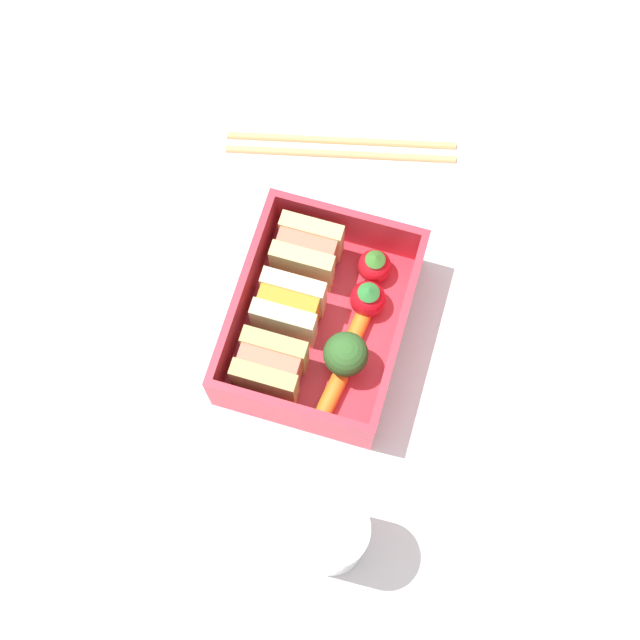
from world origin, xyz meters
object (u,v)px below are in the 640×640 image
Objects in this scene: sandwich_center_left at (289,308)px; sandwich_center at (307,252)px; broccoli_floret at (346,355)px; chopstick_pair at (341,146)px; strawberry_far_left at (368,298)px; sandwich_left at (270,366)px; strawberry_left at (374,266)px; carrot_stick_far_left at (329,401)px; carrot_stick_left at (355,335)px; drinking_glass at (331,535)px.

sandwich_center is at bearing 0.00° from sandwich_center_left.
broccoli_floret is 20.46cm from chopstick_pair.
strawberry_far_left is (2.78, -5.66, -0.78)cm from sandwich_center_left.
sandwich_center_left is at bearing 0.00° from sandwich_left.
sandwich_left reaches higher than strawberry_left.
broccoli_floret reaches higher than chopstick_pair.
strawberry_far_left is 0.17× the size of chopstick_pair.
carrot_stick_far_left is 23.28cm from chopstick_pair.
sandwich_left is at bearing -178.83° from chopstick_pair.
chopstick_pair is (22.59, 5.38, -1.52)cm from carrot_stick_far_left.
carrot_stick_far_left is 0.22× the size of chopstick_pair.
sandwich_center_left is 17.00cm from chopstick_pair.
broccoli_floret is at bearing 176.70° from carrot_stick_left.
sandwich_center_left is at bearing 26.81° from drinking_glass.
strawberry_left is (5.84, 0.03, 0.81)cm from carrot_stick_left.
sandwich_left is 21.87cm from chopstick_pair.
chopstick_pair is at bearing 23.68° from strawberry_far_left.
sandwich_center_left is 1.25× the size of carrot_stick_left.
strawberry_left is (2.89, 0.23, -0.09)cm from strawberry_far_left.
sandwich_center_left and broccoli_floret have the same top height.
carrot_stick_far_left is 0.95× the size of broccoli_floret.
chopstick_pair is (11.76, 0.44, -3.20)cm from sandwich_center.
sandwich_left and sandwich_center_left have the same top height.
broccoli_floret is 13.55cm from drinking_glass.
drinking_glass reaches higher than broccoli_floret.
sandwich_center is 1.25× the size of carrot_stick_left.
sandwich_center_left is 4.94cm from sandwich_center.
sandwich_center is (4.94, 0.00, 0.00)cm from sandwich_center_left.
broccoli_floret is 8.37cm from strawberry_left.
chopstick_pair is at bearing 1.17° from sandwich_left.
sandwich_left is at bearing 180.00° from sandwich_center.
sandwich_center_left reaches higher than chopstick_pair.
sandwich_center is 1.06× the size of broccoli_floret.
chopstick_pair is (19.27, 5.76, -3.76)cm from broccoli_floret.
carrot_stick_far_left is 5.76cm from carrot_stick_left.
strawberry_far_left is (8.68, -0.72, 0.89)cm from carrot_stick_far_left.
carrot_stick_left is (2.41, -0.14, -2.25)cm from broccoli_floret.
chopstick_pair is at bearing 13.40° from carrot_stick_far_left.
broccoli_floret is 0.24× the size of chopstick_pair.
sandwich_left is at bearing 152.91° from strawberry_left.
drinking_glass is (-15.67, -2.54, 3.03)cm from carrot_stick_left.
strawberry_far_left is 0.36× the size of drinking_glass.
sandwich_left is 1.00× the size of sandwich_center.
drinking_glass reaches higher than carrot_stick_far_left.
drinking_glass reaches higher than strawberry_left.
sandwich_center is 5.55cm from strawberry_left.
carrot_stick_far_left is (-0.96, -4.94, -1.67)cm from sandwich_left.
sandwich_center_left is (4.94, 0.00, 0.00)cm from sandwich_left.
sandwich_center_left is at bearing -178.49° from chopstick_pair.
carrot_stick_far_left is 1.29× the size of strawberry_far_left.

